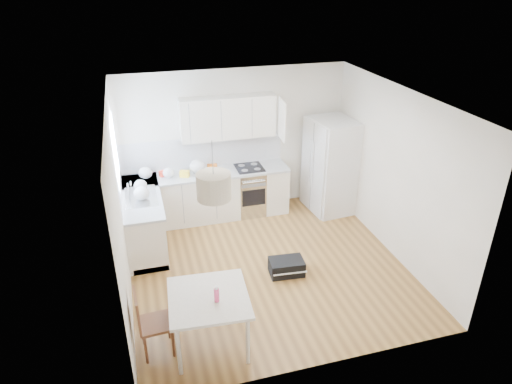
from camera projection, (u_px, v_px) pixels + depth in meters
floor at (267, 266)px, 7.26m from camera, size 4.20×4.20×0.00m
ceiling at (269, 99)px, 6.05m from camera, size 4.20×4.20×0.00m
wall_back at (235, 142)px, 8.46m from camera, size 4.20×0.00×4.20m
wall_left at (119, 208)px, 6.14m from camera, size 0.00×4.20×4.20m
wall_right at (395, 174)px, 7.17m from camera, size 0.00×4.20×4.20m
window_glassblock at (116, 151)px, 6.96m from camera, size 0.02×1.00×1.00m
cabinets_back at (208, 196)px, 8.46m from camera, size 3.00×0.60×0.88m
cabinets_left at (144, 221)px, 7.65m from camera, size 0.60×1.80×0.88m
counter_back at (207, 174)px, 8.26m from camera, size 3.02×0.64×0.04m
counter_left at (141, 196)px, 7.45m from camera, size 0.64×1.82×0.04m
backsplash_back at (203, 152)px, 8.37m from camera, size 3.00×0.01×0.58m
backsplash_left at (120, 181)px, 7.24m from camera, size 0.01×1.80×0.58m
upper_cabinets at (228, 117)px, 8.05m from camera, size 1.70×0.32×0.75m
range_oven at (250, 191)px, 8.66m from camera, size 0.50×0.61×0.88m
sink at (141, 197)px, 7.40m from camera, size 0.50×0.80×0.16m
refrigerator at (332, 166)px, 8.59m from camera, size 0.94×0.98×1.80m
dining_table at (209, 302)px, 5.47m from camera, size 1.02×1.02×0.75m
dining_chair at (156, 322)px, 5.47m from camera, size 0.41×0.41×0.91m
drink_bottle at (217, 294)px, 5.31m from camera, size 0.07×0.07×0.21m
gym_bag at (286, 267)px, 7.03m from camera, size 0.55×0.38×0.24m
pendant_lamp at (214, 186)px, 4.85m from camera, size 0.47×0.47×0.29m
grocery_bag_a at (145, 173)px, 7.98m from camera, size 0.24×0.20×0.22m
grocery_bag_b at (169, 173)px, 8.02m from camera, size 0.21×0.18×0.19m
grocery_bag_c at (197, 166)px, 8.19m from camera, size 0.28×0.24×0.25m
grocery_bag_d at (141, 185)px, 7.55m from camera, size 0.21×0.18×0.19m
grocery_bag_e at (141, 193)px, 7.26m from camera, size 0.25×0.21×0.22m
snack_orange at (212, 168)px, 8.30m from camera, size 0.19×0.13×0.12m
snack_yellow at (185, 174)px, 8.07m from camera, size 0.19×0.15×0.11m
snack_red at (164, 173)px, 8.10m from camera, size 0.17×0.13×0.10m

